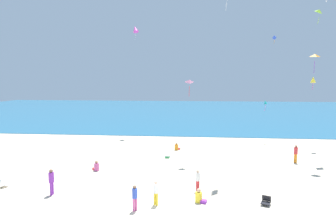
# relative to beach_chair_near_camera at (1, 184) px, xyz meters

# --- Properties ---
(ground_plane) EXTENTS (120.00, 120.00, 0.00)m
(ground_plane) POSITION_rel_beach_chair_near_camera_xyz_m (10.65, 7.61, -0.28)
(ground_plane) COLOR beige
(ocean_water) EXTENTS (120.00, 60.00, 0.05)m
(ocean_water) POSITION_rel_beach_chair_near_camera_xyz_m (10.65, 48.05, -0.25)
(ocean_water) COLOR #236084
(ocean_water) RESTS_ON ground_plane
(beach_chair_near_camera) EXTENTS (0.77, 0.83, 0.59)m
(beach_chair_near_camera) POSITION_rel_beach_chair_near_camera_xyz_m (0.00, 0.00, 0.00)
(beach_chair_near_camera) COLOR white
(beach_chair_near_camera) RESTS_ON ground_plane
(beach_chair_mid_beach) EXTENTS (0.67, 0.71, 0.51)m
(beach_chair_mid_beach) POSITION_rel_beach_chair_near_camera_xyz_m (16.62, -1.05, -0.05)
(beach_chair_mid_beach) COLOR black
(beach_chair_mid_beach) RESTS_ON ground_plane
(cooler_box) EXTENTS (0.44, 0.43, 0.22)m
(cooler_box) POSITION_rel_beach_chair_near_camera_xyz_m (10.13, 8.26, -0.16)
(cooler_box) COLOR #339956
(cooler_box) RESTS_ON ground_plane
(person_0) EXTENTS (0.69, 0.68, 0.80)m
(person_0) POSITION_rel_beach_chair_near_camera_xyz_m (4.98, 4.09, 0.02)
(person_0) COLOR #D8599E
(person_0) RESTS_ON ground_plane
(person_1) EXTENTS (0.39, 0.39, 1.40)m
(person_1) POSITION_rel_beach_chair_near_camera_xyz_m (12.79, 0.59, 0.53)
(person_1) COLOR red
(person_1) RESTS_ON ground_plane
(person_2) EXTENTS (0.64, 0.67, 0.77)m
(person_2) POSITION_rel_beach_chair_near_camera_xyz_m (10.79, 11.29, 0.01)
(person_2) COLOR orange
(person_2) RESTS_ON ground_plane
(person_3) EXTENTS (0.40, 0.40, 1.42)m
(person_3) POSITION_rel_beach_chair_near_camera_xyz_m (9.40, -2.45, 0.54)
(person_3) COLOR #D8599E
(person_3) RESTS_ON ground_plane
(person_4) EXTENTS (0.40, 0.40, 1.44)m
(person_4) POSITION_rel_beach_chair_near_camera_xyz_m (10.43, -1.67, 0.55)
(person_4) COLOR yellow
(person_4) RESTS_ON ground_plane
(person_5) EXTENTS (0.33, 0.33, 1.62)m
(person_5) POSITION_rel_beach_chair_near_camera_xyz_m (3.87, -0.80, 0.66)
(person_5) COLOR purple
(person_5) RESTS_ON ground_plane
(person_6) EXTENTS (0.72, 0.51, 0.83)m
(person_6) POSITION_rel_beach_chair_near_camera_xyz_m (12.88, -1.07, 0.03)
(person_6) COLOR yellow
(person_6) RESTS_ON ground_plane
(person_7) EXTENTS (0.39, 0.39, 1.54)m
(person_7) POSITION_rel_beach_chair_near_camera_xyz_m (21.14, 7.72, 0.61)
(person_7) COLOR orange
(person_7) RESTS_ON ground_plane
(kite_magenta) EXTENTS (1.15, 1.18, 1.85)m
(kite_magenta) POSITION_rel_beach_chair_near_camera_xyz_m (4.95, 19.86, 13.15)
(kite_magenta) COLOR #DB3DA8
(kite_orange) EXTENTS (0.69, 0.51, 1.57)m
(kite_orange) POSITION_rel_beach_chair_near_camera_xyz_m (22.11, 7.34, 8.68)
(kite_orange) COLOR orange
(kite_blue) EXTENTS (0.45, 0.32, 0.94)m
(kite_blue) POSITION_rel_beach_chair_near_camera_xyz_m (21.64, 17.93, 11.55)
(kite_blue) COLOR blue
(kite_lime) EXTENTS (0.99, 1.00, 1.38)m
(kite_lime) POSITION_rel_beach_chair_near_camera_xyz_m (23.52, 10.49, 12.83)
(kite_lime) COLOR #99DB33
(kite_pink) EXTENTS (0.68, 0.58, 1.47)m
(kite_pink) POSITION_rel_beach_chair_near_camera_xyz_m (12.09, 7.24, 6.63)
(kite_pink) COLOR pink
(kite_teal) EXTENTS (0.52, 0.42, 1.23)m
(kite_teal) POSITION_rel_beach_chair_near_camera_xyz_m (20.50, 16.26, 4.22)
(kite_teal) COLOR #1EADAD
(kite_yellow) EXTENTS (0.66, 0.69, 1.39)m
(kite_yellow) POSITION_rel_beach_chair_near_camera_xyz_m (24.45, 13.45, 6.77)
(kite_yellow) COLOR yellow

